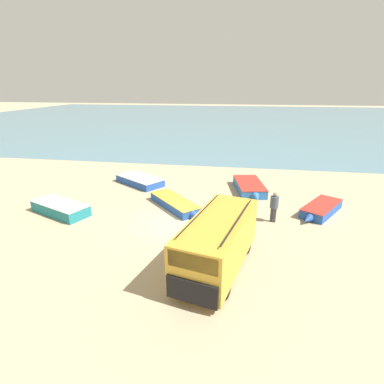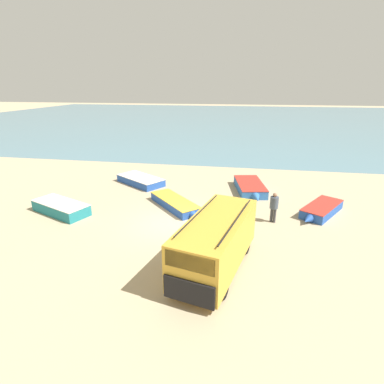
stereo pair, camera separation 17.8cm
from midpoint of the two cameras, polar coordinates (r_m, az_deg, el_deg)
ground_plane at (r=15.89m, az=-3.69°, el=-6.14°), size 200.00×200.00×0.00m
sea_water at (r=66.34m, az=6.68°, el=13.71°), size 120.00×80.00×0.01m
parked_van at (r=11.84m, az=4.48°, el=-9.36°), size 3.09×5.56×2.27m
fishing_rowboat_0 at (r=18.74m, az=-24.28°, el=-2.72°), size 4.33×2.70×0.64m
fishing_rowboat_1 at (r=17.82m, az=-3.36°, el=-2.28°), size 3.86×4.03×0.50m
fishing_rowboat_2 at (r=22.50m, az=-10.30°, el=2.24°), size 4.31×3.46×0.53m
fishing_rowboat_3 at (r=18.48m, az=23.03°, el=-3.02°), size 2.86×3.74×0.53m
fishing_rowboat_4 at (r=20.88m, az=10.67°, el=0.91°), size 2.35×4.55×0.60m
fisherman_1 at (r=16.31m, az=15.09°, el=-2.32°), size 0.43×0.43×1.65m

